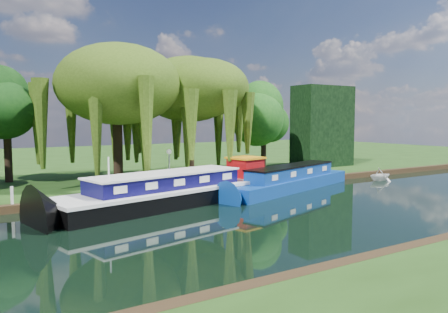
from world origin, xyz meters
TOP-DOWN VIEW (x-y plane):
  - ground at (0.00, 0.00)m, footprint 120.00×120.00m
  - far_bank at (0.00, 34.00)m, footprint 120.00×52.00m
  - dutch_barge at (-1.01, 5.74)m, footprint 15.94×6.72m
  - narrowboat at (8.26, 6.15)m, footprint 13.38×6.30m
  - white_cruiser at (17.79, 5.89)m, footprint 2.38×2.09m
  - willow_left at (-2.29, 13.43)m, footprint 8.03×8.03m
  - willow_right at (3.10, 12.27)m, footprint 7.22×7.22m
  - tree_far_mid at (-9.18, 18.07)m, footprint 4.94×4.94m
  - tree_far_right at (11.30, 13.56)m, footprint 4.24×4.24m
  - conifer_hedge at (19.00, 14.00)m, footprint 6.00×3.00m
  - lamppost at (0.50, 10.50)m, footprint 0.36×0.36m
  - mooring_posts at (-0.50, 8.40)m, footprint 19.16×0.16m

SIDE VIEW (x-z plane):
  - ground at x=0.00m, z-range 0.00..0.00m
  - white_cruiser at x=17.79m, z-range -0.59..0.59m
  - far_bank at x=0.00m, z-range 0.00..0.45m
  - narrowboat at x=8.26m, z-range -0.28..1.67m
  - dutch_barge at x=-1.01m, z-range -0.83..2.45m
  - mooring_posts at x=-0.50m, z-range 0.45..1.45m
  - lamppost at x=0.50m, z-range 1.14..3.70m
  - conifer_hedge at x=19.00m, z-range 0.45..8.45m
  - tree_far_right at x=11.30m, z-range 1.77..8.70m
  - tree_far_mid at x=-9.18m, z-range 1.99..10.07m
  - willow_right at x=3.10m, z-range 2.47..11.26m
  - willow_left at x=-2.29m, z-range 2.63..12.25m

